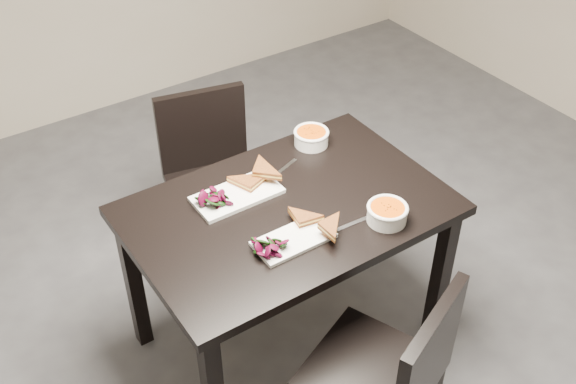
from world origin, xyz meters
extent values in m
plane|color=#47474C|center=(0.00, 0.00, 0.00)|extent=(5.00, 5.00, 0.00)
cube|color=black|center=(-0.04, 0.20, 0.73)|extent=(1.20, 0.80, 0.04)
cube|color=black|center=(0.50, -0.14, 0.35)|extent=(0.06, 0.06, 0.71)
cube|color=black|center=(-0.58, 0.54, 0.35)|extent=(0.06, 0.06, 0.71)
cube|color=black|center=(0.50, 0.54, 0.35)|extent=(0.06, 0.06, 0.71)
cube|color=black|center=(-0.10, -0.40, 0.43)|extent=(0.55, 0.55, 0.04)
cube|color=black|center=(0.00, -0.16, 0.21)|extent=(0.05, 0.05, 0.41)
cube|color=black|center=(-0.02, -0.57, 0.65)|extent=(0.40, 0.20, 0.40)
cube|color=black|center=(-0.04, 0.81, 0.43)|extent=(0.50, 0.50, 0.04)
cube|color=black|center=(-0.25, 0.68, 0.21)|extent=(0.05, 0.05, 0.41)
cube|color=black|center=(0.10, 0.60, 0.21)|extent=(0.05, 0.05, 0.41)
cube|color=black|center=(-0.17, 1.03, 0.21)|extent=(0.05, 0.05, 0.41)
cube|color=black|center=(0.18, 0.95, 0.21)|extent=(0.05, 0.05, 0.41)
cube|color=black|center=(0.01, 1.00, 0.65)|extent=(0.42, 0.13, 0.40)
cube|color=white|center=(-0.14, 0.03, 0.76)|extent=(0.29, 0.14, 0.01)
cylinder|color=white|center=(0.21, -0.07, 0.78)|extent=(0.15, 0.15, 0.06)
cylinder|color=#EA460A|center=(0.21, -0.07, 0.80)|extent=(0.13, 0.13, 0.02)
torus|color=white|center=(0.21, -0.07, 0.81)|extent=(0.15, 0.15, 0.01)
cube|color=silver|center=(0.09, -0.02, 0.75)|extent=(0.18, 0.03, 0.00)
cube|color=white|center=(-0.18, 0.36, 0.76)|extent=(0.34, 0.17, 0.02)
cylinder|color=white|center=(0.27, 0.49, 0.78)|extent=(0.15, 0.15, 0.06)
cylinder|color=#EA460A|center=(0.27, 0.49, 0.80)|extent=(0.13, 0.13, 0.02)
torus|color=white|center=(0.27, 0.49, 0.81)|extent=(0.15, 0.15, 0.01)
cube|color=silver|center=(0.07, 0.40, 0.75)|extent=(0.18, 0.07, 0.00)
camera|label=1|loc=(-1.17, -1.48, 2.43)|focal=43.15mm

